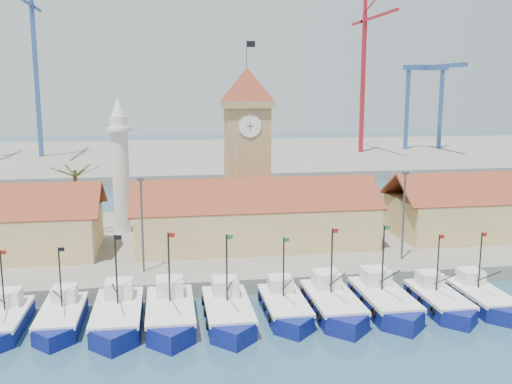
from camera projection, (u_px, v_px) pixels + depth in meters
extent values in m
plane|color=navy|center=(294.00, 329.00, 44.88)|extent=(400.00, 400.00, 0.00)
cube|color=gray|center=(250.00, 241.00, 68.07)|extent=(140.00, 32.00, 1.50)
cube|color=gray|center=(202.00, 156.00, 151.60)|extent=(240.00, 80.00, 2.00)
cube|color=#0B1159|center=(4.00, 324.00, 44.73)|extent=(3.18, 7.19, 1.63)
cube|color=silver|center=(3.00, 315.00, 44.59)|extent=(3.24, 7.39, 0.32)
cube|color=silver|center=(9.00, 298.00, 46.20)|extent=(1.91, 2.00, 1.27)
cylinder|color=black|center=(2.00, 282.00, 44.58)|extent=(0.13, 0.13, 5.09)
cube|color=#A5140F|center=(3.00, 252.00, 44.19)|extent=(0.45, 0.02, 0.32)
cube|color=#0B1159|center=(62.00, 320.00, 45.49)|extent=(3.19, 7.22, 1.64)
cube|color=#0B1159|center=(53.00, 340.00, 41.98)|extent=(3.19, 3.19, 1.64)
cube|color=silver|center=(61.00, 311.00, 45.34)|extent=(3.26, 7.42, 0.32)
cube|color=silver|center=(65.00, 294.00, 46.97)|extent=(1.91, 2.01, 1.28)
cylinder|color=black|center=(60.00, 278.00, 45.33)|extent=(0.13, 0.13, 5.11)
cube|color=black|center=(61.00, 249.00, 44.94)|extent=(0.46, 0.02, 0.32)
cube|color=#0B1159|center=(118.00, 319.00, 45.57)|extent=(3.67, 8.30, 1.89)
cube|color=#0B1159|center=(113.00, 341.00, 41.54)|extent=(3.67, 3.67, 1.89)
cube|color=silver|center=(117.00, 308.00, 45.41)|extent=(3.74, 8.53, 0.37)
cube|color=silver|center=(119.00, 289.00, 47.27)|extent=(2.20, 2.30, 1.47)
cylinder|color=black|center=(116.00, 271.00, 45.39)|extent=(0.15, 0.15, 5.87)
cube|color=black|center=(118.00, 237.00, 44.95)|extent=(0.52, 0.02, 0.37)
cube|color=#0B1159|center=(170.00, 317.00, 46.02)|extent=(3.70, 8.37, 1.90)
cube|color=#0B1159|center=(171.00, 339.00, 41.96)|extent=(3.70, 3.70, 1.90)
cube|color=silver|center=(170.00, 306.00, 45.86)|extent=(3.77, 8.61, 0.37)
cube|color=silver|center=(170.00, 287.00, 47.74)|extent=(2.22, 2.33, 1.48)
cylinder|color=black|center=(169.00, 268.00, 45.84)|extent=(0.15, 0.15, 5.92)
cube|color=#A5140F|center=(171.00, 235.00, 45.39)|extent=(0.53, 0.02, 0.37)
cube|color=#0B1159|center=(228.00, 315.00, 46.35)|extent=(3.58, 8.10, 1.84)
cube|color=#0B1159|center=(234.00, 336.00, 42.42)|extent=(3.58, 3.58, 1.84)
cube|color=silver|center=(228.00, 305.00, 46.19)|extent=(3.65, 8.32, 0.36)
cube|color=silver|center=(225.00, 287.00, 48.01)|extent=(2.15, 2.25, 1.43)
cylinder|color=black|center=(227.00, 269.00, 46.18)|extent=(0.14, 0.14, 5.73)
cube|color=#197226|center=(230.00, 237.00, 45.74)|extent=(0.51, 0.02, 0.36)
cube|color=#0B1159|center=(284.00, 310.00, 47.66)|extent=(3.29, 7.44, 1.69)
cube|color=#0B1159|center=(294.00, 328.00, 44.05)|extent=(3.29, 3.29, 1.69)
cube|color=silver|center=(284.00, 300.00, 47.51)|extent=(3.35, 7.64, 0.33)
cube|color=silver|center=(280.00, 284.00, 49.18)|extent=(1.97, 2.07, 1.31)
cylinder|color=black|center=(284.00, 268.00, 47.50)|extent=(0.13, 0.13, 5.26)
cube|color=#197226|center=(287.00, 240.00, 47.10)|extent=(0.47, 0.02, 0.33)
cube|color=#0B1159|center=(332.00, 307.00, 48.06)|extent=(3.61, 8.18, 1.86)
cube|color=#0B1159|center=(348.00, 327.00, 44.09)|extent=(3.61, 3.61, 1.86)
cube|color=silver|center=(333.00, 297.00, 47.90)|extent=(3.69, 8.41, 0.36)
cube|color=silver|center=(326.00, 280.00, 49.74)|extent=(2.17, 2.27, 1.45)
cylinder|color=black|center=(332.00, 262.00, 47.89)|extent=(0.14, 0.14, 5.78)
cube|color=#A5140F|center=(335.00, 231.00, 47.45)|extent=(0.52, 0.02, 0.36)
cube|color=#0B1159|center=(383.00, 304.00, 48.74)|extent=(3.66, 8.28, 1.88)
cube|color=#0B1159|center=(403.00, 324.00, 44.72)|extent=(3.66, 3.66, 1.88)
cube|color=silver|center=(384.00, 294.00, 48.58)|extent=(3.73, 8.51, 0.37)
cube|color=silver|center=(375.00, 277.00, 50.44)|extent=(2.20, 2.30, 1.46)
cylinder|color=black|center=(383.00, 259.00, 48.56)|extent=(0.15, 0.15, 5.86)
cube|color=#197226|center=(387.00, 228.00, 48.12)|extent=(0.52, 0.02, 0.37)
cube|color=#0B1159|center=(438.00, 303.00, 49.10)|extent=(3.22, 7.28, 1.66)
cube|color=#0B1159|center=(459.00, 320.00, 45.56)|extent=(3.22, 3.22, 1.66)
cube|color=silver|center=(439.00, 294.00, 48.95)|extent=(3.28, 7.49, 0.32)
cube|color=silver|center=(429.00, 279.00, 50.59)|extent=(1.93, 2.02, 1.29)
cylinder|color=black|center=(438.00, 264.00, 48.94)|extent=(0.13, 0.13, 5.15)
cube|color=#A5140F|center=(442.00, 237.00, 48.55)|extent=(0.46, 0.02, 0.32)
cube|color=#0B1159|center=(480.00, 300.00, 49.79)|extent=(3.23, 7.31, 1.66)
cube|color=#0B1159|center=(504.00, 317.00, 46.24)|extent=(3.23, 3.23, 1.66)
cube|color=silver|center=(481.00, 291.00, 49.64)|extent=(3.30, 7.52, 0.32)
cube|color=silver|center=(470.00, 276.00, 51.29)|extent=(1.94, 2.03, 1.29)
cylinder|color=black|center=(480.00, 261.00, 49.63)|extent=(0.13, 0.13, 5.17)
cube|color=#A5140F|center=(484.00, 234.00, 49.24)|extent=(0.46, 0.02, 0.32)
cube|color=#DABD77|center=(255.00, 224.00, 63.65)|extent=(26.00, 10.00, 4.50)
cube|color=maroon|center=(258.00, 196.00, 60.55)|extent=(27.04, 5.13, 3.21)
cube|color=maroon|center=(251.00, 188.00, 65.41)|extent=(27.04, 5.13, 3.21)
cube|color=maroon|center=(507.00, 181.00, 70.37)|extent=(31.20, 5.13, 3.21)
cube|color=tan|center=(247.00, 171.00, 68.55)|extent=(5.00, 5.00, 15.00)
cube|color=tan|center=(247.00, 104.00, 67.14)|extent=(5.80, 5.80, 0.80)
pyramid|color=maroon|center=(247.00, 84.00, 66.73)|extent=(5.80, 5.80, 4.00)
cylinder|color=white|center=(250.00, 126.00, 65.09)|extent=(2.60, 0.15, 2.60)
cube|color=black|center=(250.00, 126.00, 65.01)|extent=(0.08, 0.02, 1.00)
cube|color=black|center=(250.00, 126.00, 65.01)|extent=(0.80, 0.02, 0.08)
cylinder|color=#3F3F44|center=(247.00, 54.00, 66.11)|extent=(0.10, 0.10, 3.00)
cube|color=black|center=(251.00, 44.00, 65.99)|extent=(1.00, 0.03, 0.70)
cylinder|color=silver|center=(121.00, 175.00, 68.26)|extent=(2.00, 2.00, 14.00)
cylinder|color=silver|center=(119.00, 129.00, 67.28)|extent=(3.00, 3.00, 0.40)
cone|color=silver|center=(118.00, 107.00, 66.81)|extent=(1.80, 1.80, 2.40)
cylinder|color=brown|center=(77.00, 204.00, 66.07)|extent=(0.44, 0.44, 8.00)
cube|color=#274F1B|center=(87.00, 172.00, 65.61)|extent=(2.80, 0.35, 1.18)
cube|color=#274F1B|center=(83.00, 170.00, 66.68)|extent=(1.71, 2.60, 1.18)
cube|color=#274F1B|center=(70.00, 170.00, 66.46)|extent=(1.71, 2.60, 1.18)
cube|color=#274F1B|center=(62.00, 172.00, 65.18)|extent=(2.80, 0.35, 1.18)
cube|color=#274F1B|center=(67.00, 173.00, 64.11)|extent=(1.71, 2.60, 1.18)
cube|color=#274F1B|center=(80.00, 173.00, 64.33)|extent=(1.71, 2.60, 1.18)
cylinder|color=#3F3F44|center=(142.00, 226.00, 53.62)|extent=(0.20, 0.20, 9.00)
cube|color=#3F3F44|center=(140.00, 179.00, 52.83)|extent=(0.70, 0.25, 0.25)
cylinder|color=#3F3F44|center=(404.00, 216.00, 57.64)|extent=(0.20, 0.20, 9.00)
cube|color=#3F3F44|center=(406.00, 173.00, 56.86)|extent=(0.70, 0.25, 0.25)
cube|color=#2E538D|center=(37.00, 80.00, 139.87)|extent=(1.00, 1.00, 37.46)
cube|color=#2E538D|center=(36.00, 8.00, 141.57)|extent=(0.60, 10.00, 0.60)
cube|color=maroon|center=(363.00, 86.00, 149.97)|extent=(1.00, 1.00, 35.11)
cube|color=maroon|center=(378.00, 16.00, 137.79)|extent=(0.60, 23.73, 0.60)
cube|color=maroon|center=(358.00, 23.00, 151.88)|extent=(0.60, 10.00, 0.60)
cube|color=maroon|center=(365.00, 2.00, 146.22)|extent=(0.80, 0.80, 7.00)
cube|color=#2E538D|center=(407.00, 110.00, 158.29)|extent=(0.90, 0.90, 22.00)
cube|color=#2E538D|center=(441.00, 110.00, 159.84)|extent=(0.90, 0.90, 22.00)
cube|color=#2E538D|center=(426.00, 68.00, 157.01)|extent=(13.00, 1.40, 1.40)
cube|color=#2E538D|center=(443.00, 66.00, 147.30)|extent=(1.40, 22.00, 1.00)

